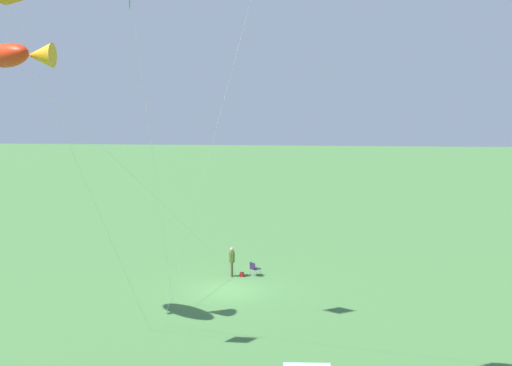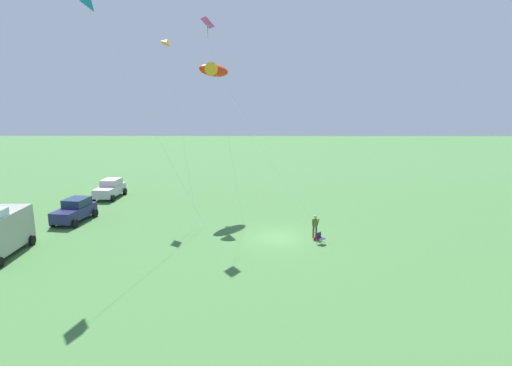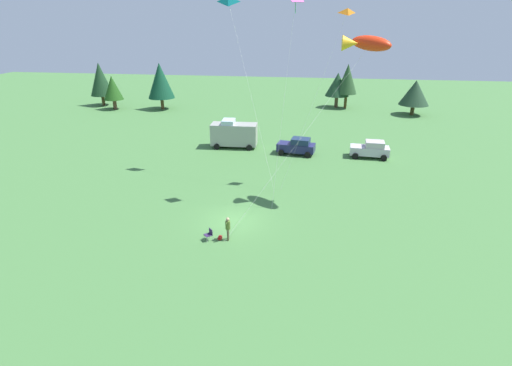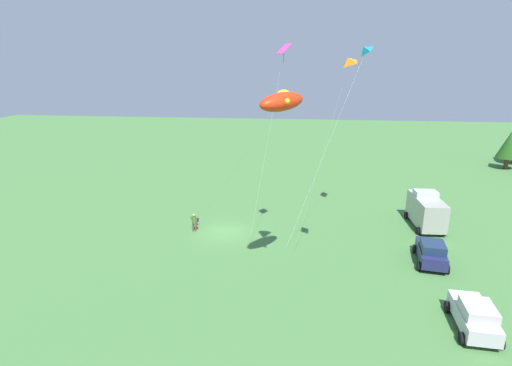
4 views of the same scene
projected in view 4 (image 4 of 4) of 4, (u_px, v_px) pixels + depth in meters
The scene contains 11 objects.
ground_plane at pixel (224, 232), 36.57m from camera, with size 160.00×160.00×0.00m, color #42743B.
person_kite_flyer at pixel (194, 221), 36.49m from camera, with size 0.38×0.58×1.74m.
folding_chair at pixel (196, 221), 37.90m from camera, with size 0.68×0.68×0.82m.
backpack_on_grass at pixel (196, 228), 37.31m from camera, with size 0.32×0.22×0.22m, color red.
van_motorhome_grey at pixel (426, 210), 37.49m from camera, with size 5.47×2.76×3.34m.
car_navy_hatch at pixel (431, 252), 30.62m from camera, with size 4.41×2.70×1.89m.
car_silver_compact at pixel (474, 316), 22.87m from camera, with size 4.32×2.46×1.89m.
kite_large_fish at pixel (282, 101), 23.62m from camera, with size 11.38×10.23×13.35m.
kite_delta_orange at pixel (347, 62), 23.79m from camera, with size 5.59×3.49×15.30m.
kite_delta_teal at pixel (363, 50), 33.08m from camera, with size 5.84×6.44×16.43m.
kite_diamond_rainbow at pixel (282, 57), 28.01m from camera, with size 1.87×3.33×16.18m.
Camera 4 is at (33.20, 6.78, 14.78)m, focal length 28.00 mm.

